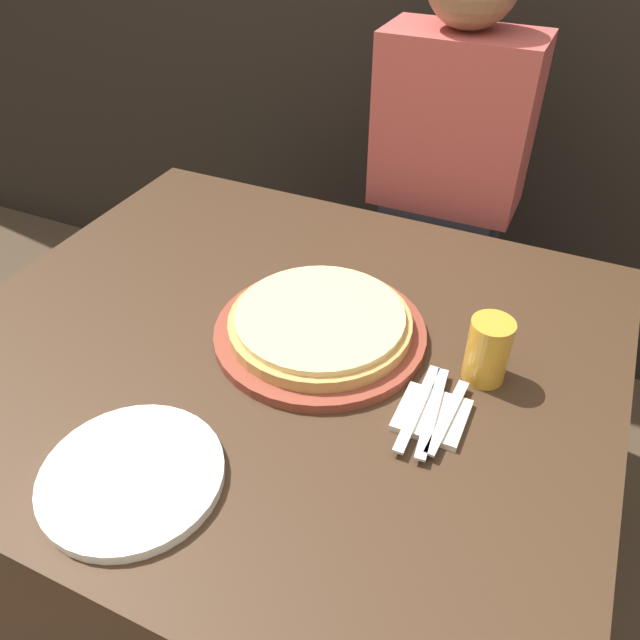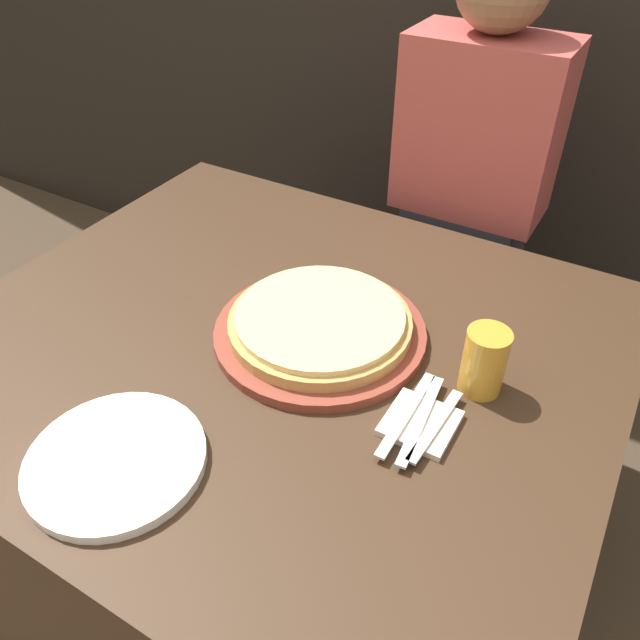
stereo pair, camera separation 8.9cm
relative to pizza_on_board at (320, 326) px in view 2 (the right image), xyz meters
name	(u,v)px [view 2 (the right image)]	position (x,y,z in m)	size (l,w,h in m)	color
ground_plane	(289,552)	(-0.07, -0.04, -0.77)	(12.00, 12.00, 0.00)	#473828
dining_table	(284,463)	(-0.07, -0.04, -0.40)	(1.23, 1.08, 0.74)	#3D2819
pizza_on_board	(320,326)	(0.00, 0.00, 0.00)	(0.40, 0.40, 0.06)	brown
beer_glass	(485,359)	(0.30, 0.02, 0.04)	(0.07, 0.07, 0.12)	gold
dinner_plate	(116,461)	(-0.11, -0.41, -0.02)	(0.27, 0.27, 0.02)	white
napkin_stack	(420,423)	(0.25, -0.11, -0.02)	(0.11, 0.11, 0.01)	beige
fork	(406,414)	(0.23, -0.11, -0.01)	(0.02, 0.21, 0.00)	silver
dinner_knife	(421,419)	(0.25, -0.11, -0.01)	(0.04, 0.21, 0.00)	silver
spoon	(435,425)	(0.28, -0.11, -0.01)	(0.03, 0.18, 0.00)	silver
diner_person	(464,224)	(0.05, 0.67, -0.10)	(0.37, 0.21, 1.35)	#33333D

